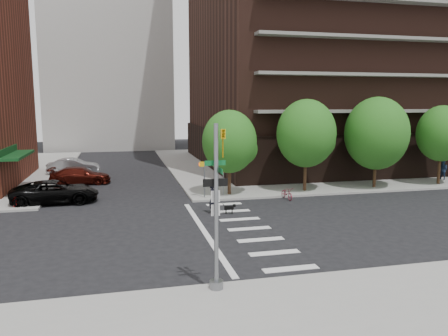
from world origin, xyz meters
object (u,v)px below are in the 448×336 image
Objects in this scene: traffic_signal at (217,220)px; parked_car_silver at (73,166)px; scooter at (287,193)px; pedestrian_far at (443,170)px; fire_hydrant at (15,201)px; parked_car_black at (55,192)px; parked_car_maroon at (80,175)px; dog_walker at (213,198)px.

parked_car_silver is (-7.73, 28.97, -1.91)m from traffic_signal.
pedestrian_far is at bearing 7.65° from scooter.
traffic_signal is 30.05m from parked_car_silver.
scooter is (18.25, -1.30, -0.13)m from fire_hydrant.
pedestrian_far is at bearing -108.76° from parked_car_silver.
parked_car_black is at bearing 166.20° from scooter.
parked_car_silver is at bearing 131.92° from scooter.
pedestrian_far is (31.87, 1.04, 0.25)m from parked_car_black.
traffic_signal reaches higher than pedestrian_far.
parked_car_maroon is 31.41m from pedestrian_far.
parked_car_black is 3.20× the size of pedestrian_far.
fire_hydrant is 13.87m from parked_car_silver.
parked_car_black is 31.89m from pedestrian_far.
parked_car_black is (-7.73, 16.49, -1.90)m from traffic_signal.
scooter is (14.89, -9.66, -0.30)m from parked_car_maroon.
scooter is at bearing -87.11° from pedestrian_far.
parked_car_black is at bearing -179.02° from parked_car_silver.
traffic_signal is 1.20× the size of parked_car_maroon.
traffic_signal reaches higher than fire_hydrant.
parked_car_black is at bearing 176.55° from parked_car_maroon.
parked_car_silver is 20.34m from dog_walker.
traffic_signal is at bearing -159.26° from parked_car_maroon.
parked_car_maroon is at bearing 105.74° from traffic_signal.
fire_hydrant is (-10.03, 15.29, -2.15)m from traffic_signal.
traffic_signal is 24.65m from parked_car_maroon.
traffic_signal is 1.25× the size of parked_car_silver.
parked_car_maroon is at bearing 59.91° from dog_walker.
dog_walker reaches higher than parked_car_black.
parked_car_black is 1.14× the size of parked_car_maroon.
fire_hydrant is 34.24m from pedestrian_far.
pedestrian_far is at bearing -49.72° from dog_walker.
dog_walker is (12.26, -4.05, 0.41)m from fire_hydrant.
parked_car_black reaches higher than parked_car_silver.
pedestrian_far reaches higher than parked_car_silver.
pedestrian_far reaches higher than parked_car_black.
traffic_signal is 3.11× the size of dog_walker.
fire_hydrant is at bearing -95.90° from pedestrian_far.
parked_car_silver is (-1.06, 5.32, 0.06)m from parked_car_maroon.
dog_walker is (9.96, -5.25, 0.17)m from parked_car_black.
scooter is (15.95, -2.50, -0.37)m from parked_car_black.
pedestrian_far is at bearing 3.75° from fire_hydrant.
fire_hydrant is at bearing 123.26° from traffic_signal.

